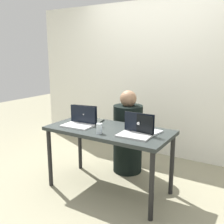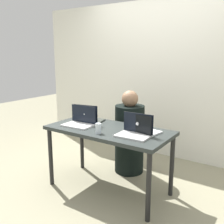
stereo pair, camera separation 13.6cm
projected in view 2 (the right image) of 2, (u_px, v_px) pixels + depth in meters
ground_plane at (109, 189)px, 3.12m from camera, size 12.00×12.00×0.00m
back_wall at (162, 80)px, 4.01m from camera, size 4.50×0.10×2.36m
desk at (109, 135)px, 2.97m from camera, size 1.41×0.68×0.75m
person_at_center at (129, 136)px, 3.50m from camera, size 0.43×0.43×1.11m
laptop_front_left at (80, 121)px, 3.08m from camera, size 0.36×0.27×0.22m
laptop_back_left at (89, 118)px, 3.23m from camera, size 0.35×0.29×0.23m
laptop_back_right at (142, 128)px, 2.80m from camera, size 0.37×0.28×0.21m
laptop_front_right at (135, 131)px, 2.69m from camera, size 0.35×0.27×0.22m
water_glass_center at (98, 129)px, 2.77m from camera, size 0.06×0.06×0.11m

